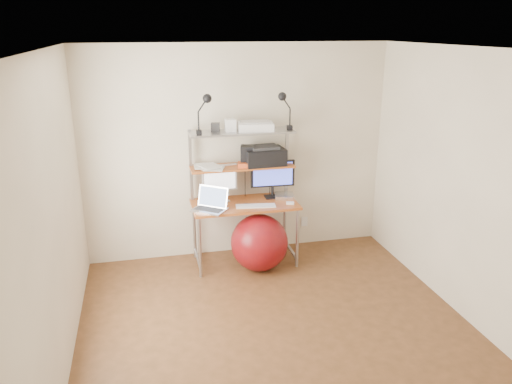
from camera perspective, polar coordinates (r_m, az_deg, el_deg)
room at (r=4.22m, az=2.69°, el=-1.17°), size 3.60×3.60×3.60m
computer_desk at (r=5.70m, az=-1.46°, el=0.97°), size 1.20×0.60×1.57m
wall_outlet at (r=6.39m, az=5.56°, el=-3.38°), size 0.08×0.01×0.12m
monitor_silver at (r=5.73m, az=-4.15°, el=1.32°), size 0.41×0.17×0.46m
monitor_black at (r=5.84m, az=1.91°, el=1.87°), size 0.52×0.15×0.52m
laptop at (r=5.52m, az=-5.15°, el=-1.46°), size 0.46×0.44×0.31m
keyboard at (r=5.60m, az=-0.03°, el=-1.60°), size 0.46×0.19×0.01m
mouse at (r=5.69m, az=3.92°, el=-1.26°), size 0.10×0.07×0.02m
mac_mini at (r=5.90m, az=3.24°, el=-0.43°), size 0.26×0.26×0.04m
phone at (r=5.61m, az=-1.03°, el=-1.57°), size 0.09×0.14×0.01m
printer at (r=5.73m, az=0.93°, el=4.17°), size 0.48×0.34×0.22m
nas_cube at (r=5.69m, az=-0.96°, el=4.19°), size 0.19×0.19×0.23m
red_box at (r=5.64m, az=-1.09°, el=3.13°), size 0.21×0.16×0.05m
scanner at (r=5.64m, az=-0.06°, el=7.56°), size 0.42×0.30×0.10m
box_white at (r=5.58m, az=-2.94°, el=7.62°), size 0.12×0.10×0.14m
box_grey at (r=5.60m, az=-4.67°, el=7.38°), size 0.11×0.11×0.09m
clip_lamp_left at (r=5.38m, az=-5.81°, el=9.84°), size 0.17×0.10×0.44m
clip_lamp_right at (r=5.60m, az=3.20°, el=10.16°), size 0.17×0.09×0.43m
exercise_ball at (r=5.70m, az=0.38°, el=-5.81°), size 0.65×0.65×0.65m
paper_stack at (r=5.65m, az=-5.41°, el=2.90°), size 0.37×0.40×0.02m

